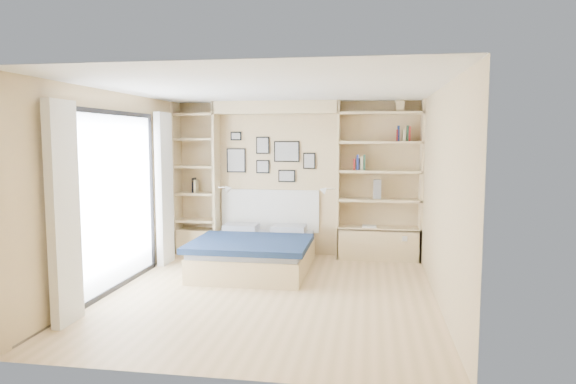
# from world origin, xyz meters

# --- Properties ---
(ground) EXTENTS (4.50, 4.50, 0.00)m
(ground) POSITION_xyz_m (0.00, 0.00, 0.00)
(ground) COLOR #E3BC89
(ground) RESTS_ON ground
(room_shell) EXTENTS (4.50, 4.50, 4.50)m
(room_shell) POSITION_xyz_m (-0.39, 1.52, 1.08)
(room_shell) COLOR tan
(room_shell) RESTS_ON ground
(bed) EXTENTS (1.63, 2.10, 1.07)m
(bed) POSITION_xyz_m (-0.43, 1.16, 0.27)
(bed) COLOR #CDB184
(bed) RESTS_ON ground
(photo_gallery) EXTENTS (1.48, 0.02, 0.82)m
(photo_gallery) POSITION_xyz_m (-0.45, 2.22, 1.60)
(photo_gallery) COLOR black
(photo_gallery) RESTS_ON ground
(reading_lamps) EXTENTS (1.92, 0.12, 0.15)m
(reading_lamps) POSITION_xyz_m (-0.30, 2.00, 1.10)
(reading_lamps) COLOR silver
(reading_lamps) RESTS_ON ground
(shelf_decor) EXTENTS (3.49, 0.23, 2.03)m
(shelf_decor) POSITION_xyz_m (1.05, 2.07, 1.68)
(shelf_decor) COLOR #A51E1E
(shelf_decor) RESTS_ON ground
(deck) EXTENTS (3.20, 4.00, 0.05)m
(deck) POSITION_xyz_m (-3.60, 0.00, 0.00)
(deck) COLOR brown
(deck) RESTS_ON ground
(deck_chair) EXTENTS (0.49, 0.76, 0.73)m
(deck_chair) POSITION_xyz_m (-2.99, -0.32, 0.34)
(deck_chair) COLOR tan
(deck_chair) RESTS_ON ground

